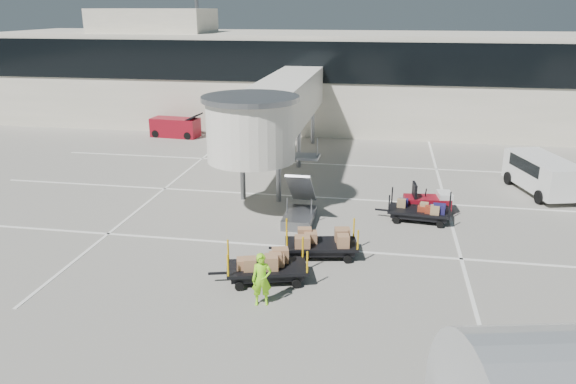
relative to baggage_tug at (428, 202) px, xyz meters
name	(u,v)px	position (x,y,z in m)	size (l,w,h in m)	color
ground	(314,269)	(-4.94, -7.63, -0.56)	(140.00, 140.00, 0.00)	gray
lane_markings	(324,196)	(-5.60, 1.70, -0.55)	(40.00, 30.00, 0.02)	white
terminal	(355,79)	(-5.29, 22.31, 3.54)	(64.00, 12.11, 15.20)	beige
jet_bridge	(276,110)	(-8.91, 4.63, 3.72)	(5.70, 20.40, 6.03)	white
baggage_tug	(428,202)	(0.00, 0.00, 0.00)	(2.48, 1.73, 1.55)	maroon
suitcase_cart	(418,210)	(-0.58, -1.33, -0.03)	(3.74, 1.80, 1.44)	black
box_cart_near	(320,244)	(-4.87, -6.36, -0.01)	(3.83, 2.05, 1.47)	black
box_cart_far	(268,267)	(-6.59, -8.93, 0.00)	(3.87, 2.30, 1.49)	black
ground_worker	(262,279)	(-6.41, -10.77, 0.42)	(0.71, 0.47, 1.96)	#83E217
minivan	(542,172)	(6.51, 4.51, 0.66)	(3.53, 5.74, 2.03)	white
belt_loader	(176,127)	(-19.28, 14.74, 0.20)	(4.28, 2.01, 2.00)	maroon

